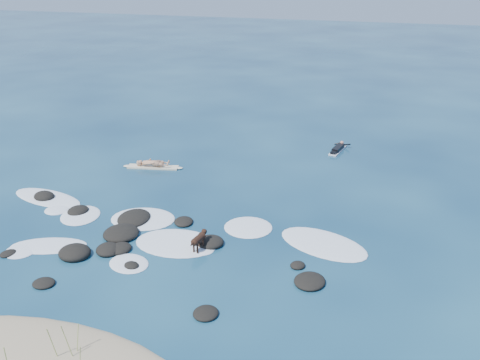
% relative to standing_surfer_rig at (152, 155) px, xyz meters
% --- Properties ---
extents(ground, '(160.00, 160.00, 0.00)m').
position_rel_standing_surfer_rig_xyz_m(ground, '(3.63, -6.26, -0.71)').
color(ground, '#0A2642').
rests_on(ground, ground).
extents(reef_rocks, '(13.90, 6.79, 0.48)m').
position_rel_standing_surfer_rig_xyz_m(reef_rocks, '(2.50, -7.22, -0.61)').
color(reef_rocks, black).
rests_on(reef_rocks, ground).
extents(breaking_foam, '(16.64, 6.21, 0.12)m').
position_rel_standing_surfer_rig_xyz_m(breaking_foam, '(3.12, -6.18, -0.70)').
color(breaking_foam, white).
rests_on(breaking_foam, ground).
extents(standing_surfer_rig, '(3.13, 1.07, 1.79)m').
position_rel_standing_surfer_rig_xyz_m(standing_surfer_rig, '(0.00, 0.00, 0.00)').
color(standing_surfer_rig, beige).
rests_on(standing_surfer_rig, ground).
extents(paddling_surfer_rig, '(1.02, 2.20, 0.38)m').
position_rel_standing_surfer_rig_xyz_m(paddling_surfer_rig, '(8.74, 5.56, -0.58)').
color(paddling_surfer_rig, white).
rests_on(paddling_surfer_rig, ground).
extents(dog, '(0.40, 1.17, 0.74)m').
position_rel_standing_surfer_rig_xyz_m(dog, '(5.42, -7.14, -0.21)').
color(dog, black).
rests_on(dog, ground).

